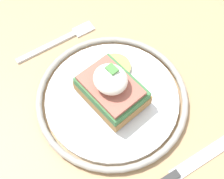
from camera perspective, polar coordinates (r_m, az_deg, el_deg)
dining_table at (r=0.60m, az=-3.16°, el=-7.40°), size 0.98×0.75×0.72m
plate at (r=0.49m, az=0.00°, el=-1.56°), size 0.24×0.24×0.02m
sandwich at (r=0.46m, az=-0.09°, el=0.35°), size 0.11×0.10×0.08m
fork at (r=0.57m, az=-9.47°, el=8.81°), size 0.04×0.15×0.00m
knife at (r=0.46m, az=11.19°, el=-15.27°), size 0.05×0.20×0.01m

